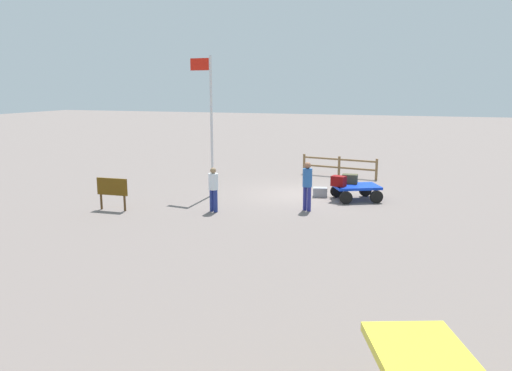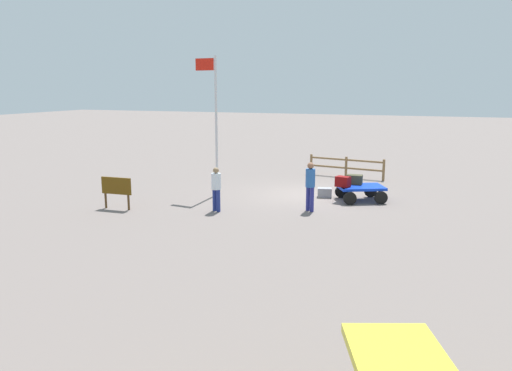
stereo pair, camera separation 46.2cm
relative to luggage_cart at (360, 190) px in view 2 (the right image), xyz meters
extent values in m
plane|color=slate|center=(2.26, -0.33, -0.43)|extent=(120.00, 120.00, 0.00)
cube|color=#0D35CB|center=(-0.02, -0.01, 0.10)|extent=(2.05, 1.80, 0.10)
cube|color=#0D35CB|center=(0.70, 0.34, 0.10)|extent=(0.56, 1.04, 0.10)
cylinder|color=black|center=(0.25, 0.80, -0.19)|extent=(0.49, 0.32, 0.49)
cylinder|color=black|center=(0.78, -0.30, -0.19)|extent=(0.49, 0.32, 0.49)
cylinder|color=black|center=(-0.82, 0.28, -0.19)|extent=(0.49, 0.32, 0.49)
cylinder|color=black|center=(-0.29, -0.82, -0.19)|extent=(0.49, 0.32, 0.49)
cube|color=#3D3C26|center=(0.27, -0.29, 0.34)|extent=(0.60, 0.40, 0.36)
cube|color=maroon|center=(0.61, 0.39, 0.35)|extent=(0.60, 0.49, 0.39)
cube|color=gray|center=(1.42, -0.17, -0.25)|extent=(0.62, 0.48, 0.37)
cylinder|color=navy|center=(1.33, 2.29, 0.00)|extent=(0.14, 0.14, 0.87)
cylinder|color=navy|center=(1.50, 2.19, 0.00)|extent=(0.14, 0.14, 0.87)
cylinder|color=#285CA8|center=(1.42, 2.24, 0.76)|extent=(0.46, 0.46, 0.64)
sphere|color=#946146|center=(1.42, 2.24, 1.19)|extent=(0.23, 0.23, 0.23)
cylinder|color=navy|center=(4.40, 3.45, -0.04)|extent=(0.14, 0.14, 0.79)
cylinder|color=navy|center=(4.59, 3.37, -0.04)|extent=(0.14, 0.14, 0.79)
cylinder|color=silver|center=(4.50, 3.41, 0.64)|extent=(0.44, 0.44, 0.57)
sphere|color=#8D6F4F|center=(4.50, 3.41, 1.03)|extent=(0.21, 0.21, 0.21)
cylinder|color=silver|center=(5.61, 0.91, 2.32)|extent=(0.10, 0.10, 5.51)
cube|color=red|center=(6.08, 0.91, 4.74)|extent=(0.82, 0.14, 0.46)
cylinder|color=#4C3319|center=(7.52, 4.32, -0.16)|extent=(0.08, 0.08, 0.55)
cylinder|color=#4C3319|center=(8.46, 4.35, -0.16)|extent=(0.08, 0.08, 0.55)
cube|color=#5B3D0E|center=(7.99, 4.34, 0.42)|extent=(1.19, 0.10, 0.61)
cylinder|color=brown|center=(-0.38, -4.65, 0.07)|extent=(0.12, 0.12, 1.00)
cylinder|color=brown|center=(1.43, -4.95, 0.07)|extent=(0.12, 0.12, 1.00)
cylinder|color=brown|center=(3.25, -5.25, 0.07)|extent=(0.12, 0.12, 1.00)
cube|color=brown|center=(1.43, -4.95, 0.42)|extent=(3.64, 0.68, 0.08)
cube|color=brown|center=(1.43, -4.95, 0.02)|extent=(3.64, 0.68, 0.08)
camera|label=1|loc=(-2.29, 19.10, 3.88)|focal=34.96mm
camera|label=2|loc=(-2.73, 18.95, 3.88)|focal=34.96mm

